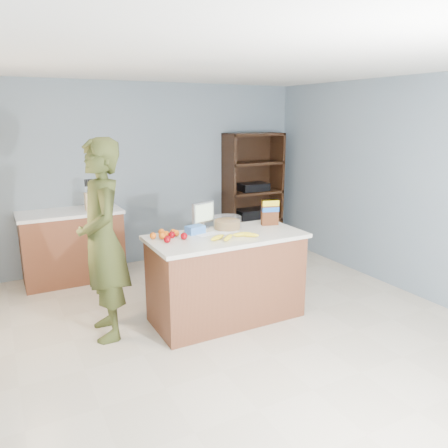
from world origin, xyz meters
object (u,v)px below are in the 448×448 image
shelving_unit (251,194)px  cereal_box (270,211)px  person (103,241)px  tv (203,214)px  counter_peninsula (226,280)px

shelving_unit → cereal_box: 2.14m
shelving_unit → cereal_box: shelving_unit is taller
person → cereal_box: 1.78m
shelving_unit → cereal_box: size_ratio=6.55×
cereal_box → tv: bearing=163.6°
tv → cereal_box: tv is taller
person → cereal_box: size_ratio=6.82×
person → cereal_box: person is taller
shelving_unit → counter_peninsula: bearing=-127.1°
tv → cereal_box: (0.70, -0.21, 0.00)m
counter_peninsula → shelving_unit: (1.55, 2.05, 0.45)m
counter_peninsula → shelving_unit: size_ratio=0.87×
shelving_unit → person: bearing=-146.3°
cereal_box → shelving_unit: bearing=63.8°
shelving_unit → tv: (-1.64, -1.71, 0.19)m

